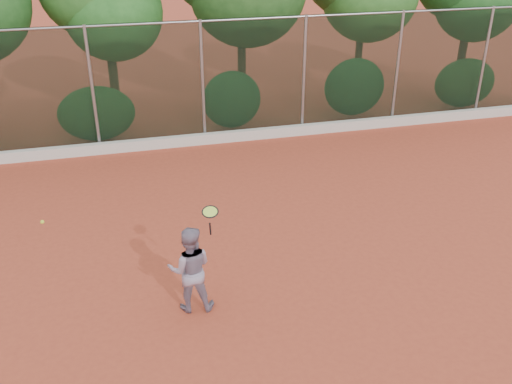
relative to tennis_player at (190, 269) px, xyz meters
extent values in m
plane|color=#A33D26|center=(1.56, 0.61, -0.79)|extent=(80.00, 80.00, 0.00)
cube|color=beige|center=(1.56, 7.43, -0.64)|extent=(24.00, 0.20, 0.30)
imported|color=gray|center=(0.00, 0.00, 0.00)|extent=(0.85, 0.71, 1.57)
cube|color=black|center=(1.56, 7.61, 0.96)|extent=(24.00, 0.01, 3.50)
cylinder|color=gray|center=(1.56, 7.61, 2.66)|extent=(24.00, 0.06, 0.06)
cylinder|color=gray|center=(-1.44, 7.61, 0.96)|extent=(0.09, 0.09, 3.50)
cylinder|color=gray|center=(1.56, 7.61, 0.96)|extent=(0.09, 0.09, 3.50)
cylinder|color=gray|center=(4.56, 7.61, 0.96)|extent=(0.09, 0.09, 3.50)
cylinder|color=gray|center=(7.56, 7.61, 0.96)|extent=(0.09, 0.09, 3.50)
cylinder|color=gray|center=(10.56, 7.61, 0.96)|extent=(0.09, 0.09, 3.50)
cylinder|color=#49331C|center=(-0.84, 9.91, 0.41)|extent=(0.28, 0.28, 2.40)
ellipsoid|color=#246121|center=(-0.64, 9.81, 2.61)|extent=(2.90, 2.40, 2.80)
cylinder|color=#432C1A|center=(3.16, 9.61, 0.71)|extent=(0.26, 0.26, 3.00)
cylinder|color=#48301B|center=(7.26, 9.81, 0.56)|extent=(0.24, 0.24, 2.70)
cylinder|color=#492C1C|center=(10.96, 9.41, 0.46)|extent=(0.28, 0.28, 2.50)
ellipsoid|color=#2E6827|center=(-1.44, 8.41, 0.06)|extent=(2.20, 1.16, 1.60)
ellipsoid|color=#276829|center=(2.56, 8.41, 0.16)|extent=(1.80, 1.04, 1.76)
ellipsoid|color=#266627|center=(6.56, 8.41, 0.26)|extent=(2.00, 1.10, 1.84)
ellipsoid|color=#2E5E24|center=(10.56, 8.41, 0.11)|extent=(2.16, 1.12, 1.64)
cylinder|color=black|center=(0.36, -0.03, 0.74)|extent=(0.06, 0.12, 0.27)
torus|color=black|center=(0.36, -0.09, 1.09)|extent=(0.33, 0.32, 0.11)
cylinder|color=#C2E543|center=(0.36, -0.09, 1.09)|extent=(0.28, 0.27, 0.08)
sphere|color=#CBDF32|center=(-2.24, 0.50, 0.95)|extent=(0.06, 0.06, 0.06)
camera|label=1|loc=(-0.92, -7.95, 5.45)|focal=40.00mm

